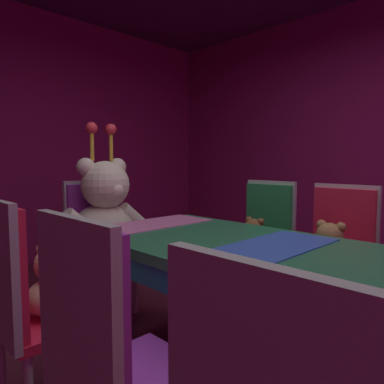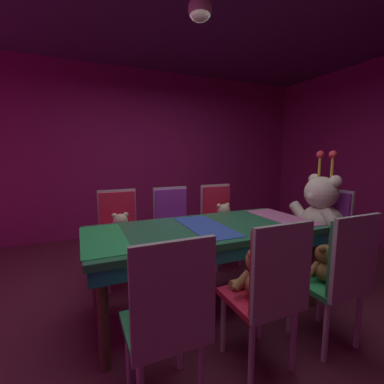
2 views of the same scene
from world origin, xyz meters
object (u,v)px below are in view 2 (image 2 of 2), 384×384
at_px(pendant_light, 200,9).
at_px(banquet_table, 206,237).
at_px(chair_left_0, 119,226).
at_px(teddy_right_1, 257,275).
at_px(chair_right_2, 342,270).
at_px(chair_left_1, 172,221).
at_px(teddy_left_2, 224,218).
at_px(chair_right_1, 272,284).
at_px(teddy_right_2, 324,265).
at_px(throne_chair, 329,224).
at_px(chair_right_0, 169,312).
at_px(king_teddy_bear, 319,211).
at_px(teddy_left_0, 121,230).
at_px(chair_left_2, 218,215).
at_px(teddy_right_0, 161,299).

bearing_deg(pendant_light, banquet_table, -1.16).
xyz_separation_m(chair_left_0, teddy_right_1, (1.55, 0.65, -0.00)).
bearing_deg(chair_right_2, chair_left_1, 19.51).
distance_m(teddy_left_2, chair_right_1, 1.65).
xyz_separation_m(teddy_right_2, throne_chair, (-0.72, 0.95, 0.02)).
bearing_deg(chair_right_0, chair_left_1, -19.81).
height_order(chair_right_2, king_teddy_bear, king_teddy_bear).
bearing_deg(king_teddy_bear, teddy_left_0, -19.85).
relative_size(chair_right_1, pendant_light, 4.92).
relative_size(chair_left_2, chair_right_0, 1.00).
bearing_deg(chair_right_0, chair_left_2, -35.72).
height_order(banquet_table, chair_right_2, chair_right_2).
xyz_separation_m(teddy_left_0, teddy_left_2, (-0.00, 1.23, 0.00)).
relative_size(chair_left_1, chair_left_2, 1.00).
xyz_separation_m(chair_left_2, teddy_right_1, (1.55, -0.58, -0.00)).
xyz_separation_m(chair_right_0, throne_chair, (-0.85, 2.17, 0.00)).
xyz_separation_m(teddy_right_0, throne_chair, (-0.70, 2.17, 0.01)).
bearing_deg(chair_right_1, teddy_right_0, 79.11).
distance_m(teddy_right_1, throne_chair, 1.66).
xyz_separation_m(chair_right_1, king_teddy_bear, (-0.83, 1.34, 0.16)).
distance_m(chair_left_1, teddy_left_2, 0.63).
bearing_deg(chair_left_1, chair_left_2, 91.16).
relative_size(chair_left_1, teddy_left_2, 2.94).
bearing_deg(chair_left_2, chair_right_0, -35.72).
height_order(teddy_left_0, chair_right_2, chair_right_2).
relative_size(teddy_left_0, chair_right_2, 0.33).
height_order(teddy_right_2, throne_chair, throne_chair).
distance_m(throne_chair, king_teddy_bear, 0.24).
bearing_deg(teddy_right_2, teddy_left_2, -0.52).
relative_size(chair_left_1, king_teddy_bear, 1.04).
bearing_deg(teddy_right_0, teddy_left_2, -40.89).
relative_size(teddy_right_0, teddy_right_2, 1.11).
xyz_separation_m(teddy_right_2, king_teddy_bear, (-0.72, 0.77, 0.19)).
distance_m(teddy_right_0, teddy_right_2, 1.22).
bearing_deg(chair_right_1, teddy_right_1, -0.00).
distance_m(teddy_left_0, king_teddy_bear, 2.12).
distance_m(chair_left_0, teddy_right_0, 1.57).
bearing_deg(chair_right_0, teddy_left_2, -38.17).
relative_size(chair_left_2, teddy_right_2, 3.41).
bearing_deg(chair_left_0, chair_left_1, 89.02).
xyz_separation_m(chair_left_2, chair_right_2, (1.72, -0.01, 0.00)).
bearing_deg(banquet_table, chair_right_0, -36.22).
height_order(teddy_right_1, chair_right_2, chair_right_2).
xyz_separation_m(chair_left_2, chair_right_1, (1.69, -0.58, 0.00)).
bearing_deg(chair_left_1, teddy_left_2, 77.85).
bearing_deg(teddy_left_2, chair_right_1, -20.62).
bearing_deg(chair_left_1, throne_chair, 61.19).
bearing_deg(throne_chair, king_teddy_bear, -0.00).
bearing_deg(banquet_table, chair_right_2, 34.88).
height_order(banquet_table, chair_right_0, chair_right_0).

